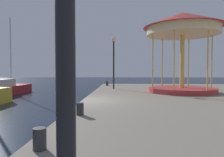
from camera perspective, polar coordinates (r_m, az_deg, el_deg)
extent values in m
plane|color=black|center=(10.39, -8.17, -10.29)|extent=(120.00, 120.00, 0.00)
cube|color=gray|center=(11.22, 27.73, -7.51)|extent=(13.27, 25.02, 0.80)
cube|color=maroon|center=(22.05, -26.69, -2.81)|extent=(2.09, 5.71, 0.82)
cube|color=beige|center=(20.88, -28.41, -1.07)|extent=(1.44, 2.52, 0.66)
cylinder|color=silver|center=(22.44, -26.33, 6.71)|extent=(0.12, 0.12, 6.56)
cylinder|color=silver|center=(21.24, -27.84, 0.53)|extent=(0.11, 2.56, 0.08)
cylinder|color=#B23333|center=(14.60, 18.80, -3.01)|extent=(4.41, 4.41, 0.30)
cylinder|color=gold|center=(14.55, 18.90, 4.48)|extent=(0.28, 0.28, 3.51)
cylinder|color=#F2E099|center=(14.77, 18.99, 12.27)|extent=(4.69, 4.69, 0.50)
cone|color=#C63D38|center=(14.93, 19.03, 15.11)|extent=(5.21, 5.21, 1.00)
cylinder|color=gold|center=(15.23, 25.98, 4.27)|extent=(0.08, 0.08, 3.51)
cylinder|color=gold|center=(16.46, 20.48, 4.18)|extent=(0.08, 0.08, 3.51)
cylinder|color=gold|center=(15.96, 13.77, 4.32)|extent=(0.08, 0.08, 3.51)
cylinder|color=gold|center=(14.12, 11.25, 4.63)|extent=(0.08, 0.08, 3.51)
cylinder|color=gold|center=(12.66, 16.84, 4.87)|extent=(0.08, 0.08, 3.51)
cylinder|color=gold|center=(13.29, 25.05, 4.63)|extent=(0.08, 0.08, 3.51)
cylinder|color=black|center=(16.25, 0.47, 3.72)|extent=(0.12, 0.12, 3.75)
sphere|color=#F9E5B2|center=(16.43, 0.47, 10.91)|extent=(0.36, 0.36, 0.36)
cylinder|color=#2D2D33|center=(6.80, -8.88, -8.35)|extent=(0.24, 0.24, 0.40)
cylinder|color=#2D2D33|center=(19.78, -1.37, -1.42)|extent=(0.24, 0.24, 0.40)
cylinder|color=#2D2D33|center=(4.10, -19.45, -15.54)|extent=(0.24, 0.24, 0.40)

